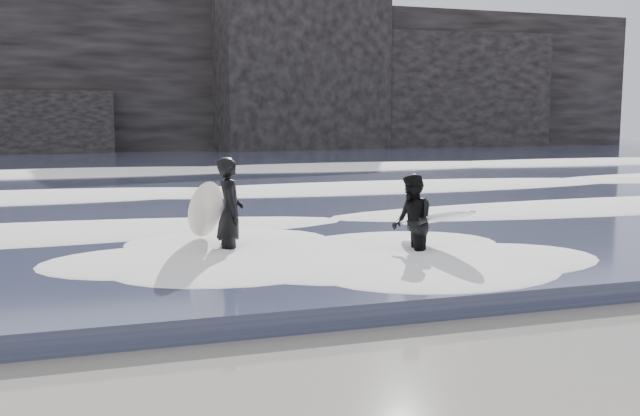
# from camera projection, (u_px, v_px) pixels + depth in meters

# --- Properties ---
(sea) EXTENTS (90.00, 52.00, 0.30)m
(sea) POSITION_uv_depth(u_px,v_px,m) (190.00, 167.00, 33.23)
(sea) COLOR #333854
(sea) RESTS_ON ground
(headland) EXTENTS (70.00, 9.00, 10.00)m
(headland) POSITION_uv_depth(u_px,v_px,m) (155.00, 79.00, 48.67)
(headland) COLOR black
(headland) RESTS_ON ground
(foam_near) EXTENTS (60.00, 3.20, 0.20)m
(foam_near) POSITION_uv_depth(u_px,v_px,m) (322.00, 220.00, 14.31)
(foam_near) COLOR white
(foam_near) RESTS_ON sea
(foam_mid) EXTENTS (60.00, 4.00, 0.24)m
(foam_mid) POSITION_uv_depth(u_px,v_px,m) (248.00, 187.00, 20.92)
(foam_mid) COLOR white
(foam_mid) RESTS_ON sea
(foam_far) EXTENTS (60.00, 4.80, 0.30)m
(foam_far) POSITION_uv_depth(u_px,v_px,m) (203.00, 166.00, 29.42)
(foam_far) COLOR white
(foam_far) RESTS_ON sea
(surfer_left) EXTENTS (0.96, 1.79, 1.81)m
(surfer_left) POSITION_uv_depth(u_px,v_px,m) (225.00, 212.00, 11.57)
(surfer_left) COLOR black
(surfer_left) RESTS_ON ground
(surfer_right) EXTENTS (1.11, 2.27, 1.56)m
(surfer_right) POSITION_uv_depth(u_px,v_px,m) (417.00, 222.00, 11.33)
(surfer_right) COLOR black
(surfer_right) RESTS_ON ground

